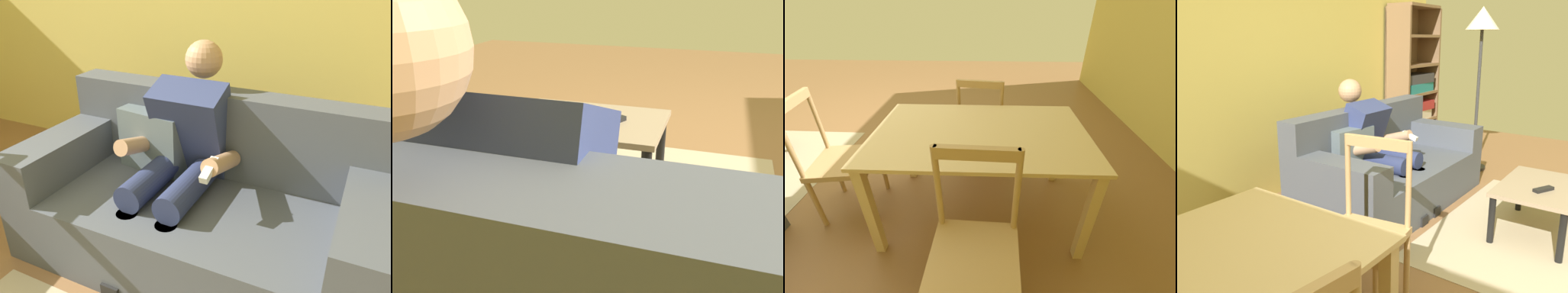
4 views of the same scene
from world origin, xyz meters
The scene contains 2 objects.
couch centered at (0.96, 1.69, 0.32)m, with size 1.90×0.93×0.87m.
person_lounging centered at (0.83, 1.75, 0.57)m, with size 0.59×0.97×1.13m.
Camera 1 is at (1.68, 0.06, 1.51)m, focal length 35.62 mm.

